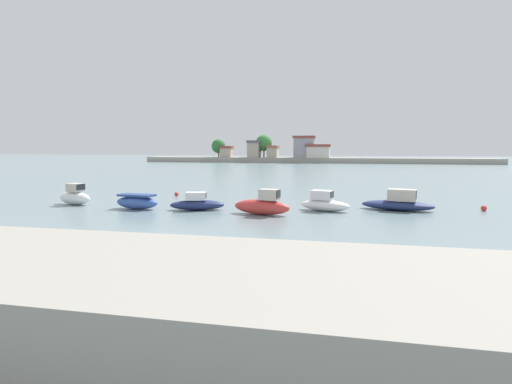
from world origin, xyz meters
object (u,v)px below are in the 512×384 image
at_px(moored_boat_5, 398,203).
at_px(mooring_buoy_1, 177,194).
at_px(moored_boat_3, 263,205).
at_px(moored_boat_0, 75,196).
at_px(mooring_buoy_0, 484,208).
at_px(moored_boat_2, 197,204).
at_px(moored_boat_4, 324,203).
at_px(moored_boat_1, 137,202).

relative_size(moored_boat_5, mooring_buoy_1, 13.83).
height_order(moored_boat_3, mooring_buoy_1, moored_boat_3).
relative_size(moored_boat_0, mooring_buoy_0, 8.04).
height_order(moored_boat_5, mooring_buoy_0, moored_boat_5).
bearing_deg(mooring_buoy_1, moored_boat_2, -57.41).
bearing_deg(moored_boat_0, mooring_buoy_0, 18.95).
height_order(moored_boat_2, moored_boat_4, moored_boat_4).
distance_m(moored_boat_2, moored_boat_5, 15.21).
distance_m(moored_boat_0, moored_boat_3, 16.24).
bearing_deg(moored_boat_4, moored_boat_0, -162.28).
bearing_deg(moored_boat_5, moored_boat_0, -162.66).
height_order(moored_boat_2, moored_boat_3, moored_boat_3).
distance_m(moored_boat_0, mooring_buoy_0, 32.15).
relative_size(mooring_buoy_0, mooring_buoy_1, 1.06).
xyz_separation_m(moored_boat_3, moored_boat_4, (4.18, 2.60, -0.10)).
relative_size(moored_boat_0, moored_boat_1, 0.93).
bearing_deg(moored_boat_3, moored_boat_0, -174.75).
bearing_deg(moored_boat_0, moored_boat_4, 15.66).
bearing_deg(mooring_buoy_0, moored_boat_5, -171.81).
distance_m(moored_boat_1, mooring_buoy_1, 8.25).
bearing_deg(moored_boat_4, moored_boat_1, -156.83).
relative_size(moored_boat_1, moored_boat_3, 0.85).
relative_size(moored_boat_2, mooring_buoy_0, 10.19).
height_order(moored_boat_1, mooring_buoy_0, moored_boat_1).
bearing_deg(mooring_buoy_0, moored_boat_3, -162.49).
height_order(moored_boat_0, moored_boat_5, moored_boat_0).
distance_m(moored_boat_0, moored_boat_1, 6.26).
bearing_deg(moored_boat_1, moored_boat_3, 3.39).
distance_m(moored_boat_5, mooring_buoy_0, 6.26).
relative_size(moored_boat_1, moored_boat_4, 0.93).
bearing_deg(moored_boat_4, moored_boat_3, -133.11).
xyz_separation_m(moored_boat_1, moored_boat_2, (4.73, 0.43, -0.06)).
xyz_separation_m(moored_boat_5, mooring_buoy_1, (-19.88, 4.72, -0.34)).
distance_m(moored_boat_2, mooring_buoy_1, 9.27).
xyz_separation_m(moored_boat_2, moored_boat_5, (14.89, 3.09, 0.05)).
bearing_deg(moored_boat_0, moored_boat_1, 3.12).
xyz_separation_m(moored_boat_4, mooring_buoy_0, (11.63, 2.39, -0.36)).
bearing_deg(mooring_buoy_0, moored_boat_0, -174.04).
bearing_deg(moored_boat_5, moored_boat_1, -157.90).
relative_size(moored_boat_3, mooring_buoy_0, 10.17).
xyz_separation_m(moored_boat_2, moored_boat_3, (5.26, -1.01, 0.18)).
relative_size(moored_boat_0, moored_boat_2, 0.79).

